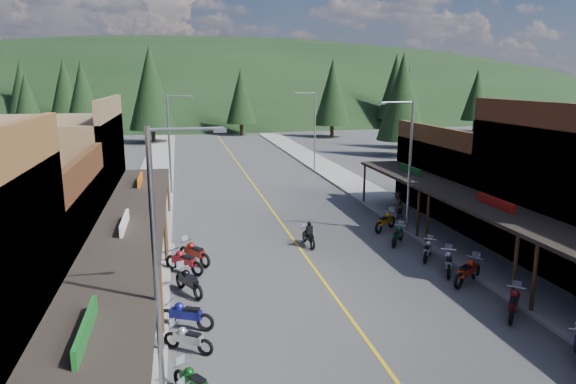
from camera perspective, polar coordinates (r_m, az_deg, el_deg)
ground at (r=22.90m, az=5.09°, el=-11.32°), size 220.00×220.00×0.00m
centerline at (r=41.53m, az=-2.98°, el=-0.39°), size 0.15×90.00×0.01m
sidewalk_west at (r=41.11m, az=-15.05°, el=-0.84°), size 3.40×94.00×0.15m
sidewalk_east at (r=43.69m, az=8.36°, el=0.23°), size 3.40×94.00×0.15m
shop_west_3 at (r=32.69m, az=-25.05°, el=1.23°), size 10.90×10.20×8.20m
shop_east_3 at (r=37.76m, az=20.30°, el=1.47°), size 10.90×10.20×6.20m
streetlight_0 at (r=14.80m, az=-14.02°, el=-6.64°), size 2.16×0.18×8.00m
streetlight_1 at (r=42.28m, az=-12.88°, el=5.67°), size 2.16×0.18×8.00m
streetlight_2 at (r=31.34m, az=13.18°, el=3.39°), size 2.16×0.18×8.00m
streetlight_3 at (r=51.95m, az=2.85°, el=7.17°), size 2.16×0.18×8.00m
ridge_hill at (r=155.41m, az=-9.77°, el=8.85°), size 310.00×140.00×60.00m
pine_1 at (r=91.76m, az=-23.51°, el=10.19°), size 5.88×5.88×12.50m
pine_2 at (r=78.11m, az=-15.00°, el=11.12°), size 6.72×6.72×14.00m
pine_3 at (r=86.66m, az=-5.26°, el=10.57°), size 5.04×5.04×11.00m
pine_4 at (r=83.63m, az=4.99°, el=11.03°), size 5.88×5.88×12.50m
pine_5 at (r=100.45m, az=11.90°, el=11.47°), size 6.72×6.72×14.00m
pine_6 at (r=98.99m, az=20.23°, el=10.10°), size 5.04×5.04×11.00m
pine_7 at (r=99.41m, az=-27.42°, el=9.92°), size 5.88×5.88×12.50m
pine_8 at (r=62.11m, az=-26.92°, el=8.12°), size 4.48×4.48×10.00m
pine_9 at (r=71.77m, az=13.18°, el=9.85°), size 4.93×4.93×10.80m
pine_10 at (r=71.02m, az=-21.80°, el=9.60°), size 5.38×5.38×11.60m
pine_11 at (r=63.72m, az=12.59°, el=10.32°), size 5.82×5.82×12.40m
bike_west_5 at (r=16.28m, az=-10.44°, el=-19.96°), size 1.60×1.89×1.07m
bike_west_6 at (r=18.60m, az=-11.05°, el=-15.60°), size 1.92×1.55×1.07m
bike_west_7 at (r=20.10m, az=-11.29°, el=-13.09°), size 2.28×1.62×1.25m
bike_west_8 at (r=23.05m, az=-10.98°, el=-9.63°), size 1.68×2.33×1.28m
bike_west_9 at (r=25.48m, az=-11.48°, el=-7.43°), size 2.20×2.13×1.31m
bike_west_10 at (r=26.60m, az=-10.37°, el=-6.53°), size 1.98×2.31×1.32m
bike_east_6 at (r=22.49m, az=23.81°, el=-11.15°), size 1.96×2.10×1.23m
bike_east_7 at (r=25.11m, az=19.35°, el=-8.20°), size 2.36×1.91×1.32m
bike_east_8 at (r=26.15m, az=17.40°, el=-7.34°), size 1.61×2.24×1.23m
bike_east_9 at (r=27.82m, az=15.28°, el=-6.13°), size 1.69×1.98×1.13m
bike_east_10 at (r=29.87m, az=12.11°, el=-4.63°), size 1.82×2.03×1.17m
bike_east_11 at (r=32.36m, az=10.78°, el=-3.12°), size 2.27×2.03×1.31m
rider_on_bike at (r=28.98m, az=2.31°, el=-4.87°), size 0.81×1.99×1.48m
pedestrian_east_b at (r=34.58m, az=12.05°, el=-1.42°), size 1.06×0.92×1.89m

